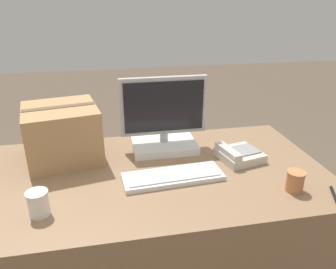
% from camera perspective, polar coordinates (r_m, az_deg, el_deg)
% --- Properties ---
extents(office_desk, '(1.80, 0.90, 0.76)m').
position_cam_1_polar(office_desk, '(1.77, -4.94, -17.44)').
color(office_desk, '#8C6B4C').
rests_on(office_desk, ground_plane).
extents(monitor, '(0.45, 0.25, 0.39)m').
position_cam_1_polar(monitor, '(1.73, -0.74, 1.91)').
color(monitor, white).
rests_on(monitor, office_desk).
extents(keyboard, '(0.46, 0.19, 0.03)m').
position_cam_1_polar(keyboard, '(1.50, 0.87, -7.28)').
color(keyboard, silver).
rests_on(keyboard, office_desk).
extents(desk_phone, '(0.23, 0.23, 0.07)m').
position_cam_1_polar(desk_phone, '(1.69, 12.18, -3.44)').
color(desk_phone, beige).
rests_on(desk_phone, office_desk).
extents(paper_cup_left, '(0.08, 0.08, 0.10)m').
position_cam_1_polar(paper_cup_left, '(1.35, -21.65, -11.09)').
color(paper_cup_left, white).
rests_on(paper_cup_left, office_desk).
extents(paper_cup_right, '(0.08, 0.08, 0.09)m').
position_cam_1_polar(paper_cup_right, '(1.50, 21.26, -7.58)').
color(paper_cup_right, '#BC7547').
rests_on(paper_cup_right, office_desk).
extents(cardboard_box, '(0.40, 0.40, 0.28)m').
position_cam_1_polar(cardboard_box, '(1.71, -17.90, 0.21)').
color(cardboard_box, tan).
rests_on(cardboard_box, office_desk).
extents(pen_marker, '(0.07, 0.12, 0.01)m').
position_cam_1_polar(pen_marker, '(1.54, 26.98, -9.41)').
color(pen_marker, black).
rests_on(pen_marker, office_desk).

